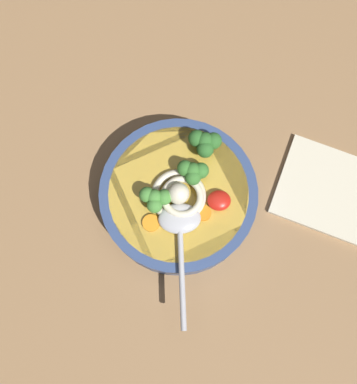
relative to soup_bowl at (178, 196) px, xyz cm
name	(u,v)px	position (x,y,z in cm)	size (l,w,h in cm)	color
table_slab	(166,195)	(-2.03, 1.48, -4.75)	(98.69, 98.69, 4.00)	#936D47
soup_bowl	(178,196)	(0.00, 0.00, 0.00)	(23.14, 23.14, 5.33)	#334775
noodle_pile	(179,196)	(0.09, -0.82, 3.67)	(8.76, 8.58, 3.52)	beige
soup_spoon	(180,228)	(-0.02, -5.44, 3.38)	(6.02, 17.21, 1.60)	#B7B7BC
chili_sauce_dollop	(219,200)	(5.69, -1.68, 3.33)	(3.36, 3.02, 1.51)	red
broccoli_floret_center	(193,172)	(2.13, 2.23, 4.81)	(4.51, 3.88, 3.57)	#7A9E60
broccoli_floret_beside_chili	(155,199)	(-3.38, -1.37, 4.73)	(4.34, 3.74, 3.44)	#7A9E60
broccoli_floret_left	(205,142)	(4.06, 6.56, 4.98)	(4.85, 4.17, 3.84)	#7A9E60
carrot_slice_extra_b	(151,223)	(-4.06, -4.42, 2.82)	(2.46, 2.46, 0.48)	orange
carrot_slice_far	(203,213)	(3.41, -3.34, 2.93)	(2.21, 2.21, 0.72)	orange
folded_napkin	(333,192)	(24.24, 0.39, -2.35)	(16.93, 13.69, 0.80)	beige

